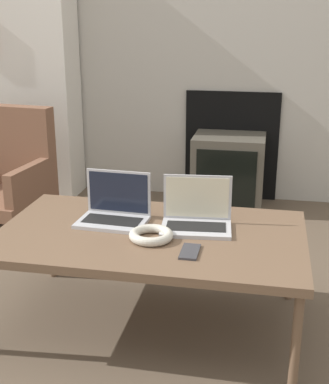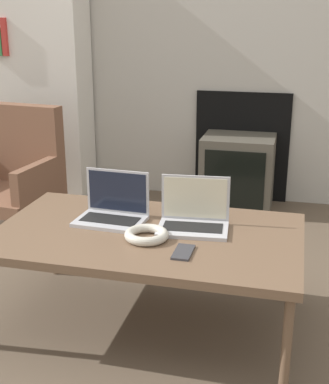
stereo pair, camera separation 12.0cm
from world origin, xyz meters
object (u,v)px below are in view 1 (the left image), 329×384
Objects in this scene: tv at (228,171)px; armchair at (1,171)px; phone at (190,252)px; laptop_left at (115,210)px; laptop_right at (197,216)px; headphones at (151,235)px.

armchair is (-1.38, -0.64, 0.11)m from tv.
laptop_left is at bearing 144.79° from phone.
armchair reaches higher than laptop_left.
phone is 1.78m from tv.
laptop_left reaches higher than tv.
laptop_right is 0.24m from headphones.
tv is at bearing 31.54° from armchair.
laptop_left is 1.33m from armchair.
headphones is (0.20, -0.17, -0.03)m from laptop_left.
laptop_right is at bearing 92.75° from phone.
laptop_left is at bearing 174.44° from laptop_right.
laptop_right is at bearing 46.42° from headphones.
laptop_left is 1.57m from tv.
tv is (0.02, 1.50, -0.23)m from laptop_right.
phone is at bearing -90.13° from tv.
laptop_right is 0.27m from phone.
laptop_left reaches higher than phone.
laptop_left is 0.97× the size of laptop_right.
headphones is 0.35× the size of tv.
phone is at bearing -32.71° from armchair.
headphones is (-0.16, -0.17, -0.03)m from laptop_right.
armchair reaches higher than tv.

